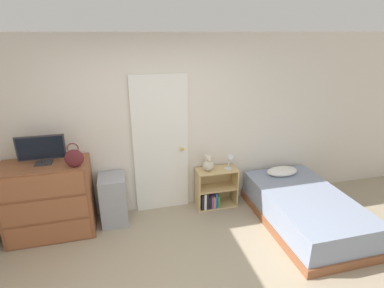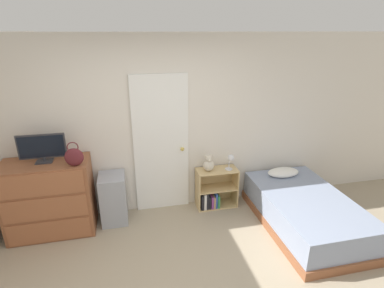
% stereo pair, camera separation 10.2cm
% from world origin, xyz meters
% --- Properties ---
extents(wall_back, '(10.00, 0.06, 2.55)m').
position_xyz_m(wall_back, '(0.00, 1.96, 1.27)').
color(wall_back, silver).
rests_on(wall_back, ground_plane).
extents(door_closed, '(0.79, 0.09, 2.03)m').
position_xyz_m(door_closed, '(0.11, 1.91, 1.02)').
color(door_closed, white).
rests_on(door_closed, ground_plane).
extents(dresser, '(1.08, 0.55, 1.01)m').
position_xyz_m(dresser, '(-1.41, 1.64, 0.51)').
color(dresser, brown).
rests_on(dresser, ground_plane).
extents(tv, '(0.56, 0.16, 0.37)m').
position_xyz_m(tv, '(-1.39, 1.67, 1.20)').
color(tv, '#2D2D33').
rests_on(tv, dresser).
extents(handbag, '(0.22, 0.11, 0.31)m').
position_xyz_m(handbag, '(-1.00, 1.46, 1.13)').
color(handbag, '#591E23').
rests_on(handbag, dresser).
extents(storage_bin, '(0.36, 0.41, 0.71)m').
position_xyz_m(storage_bin, '(-0.61, 1.70, 0.35)').
color(storage_bin, '#999EA8').
rests_on(storage_bin, ground_plane).
extents(bookshelf, '(0.62, 0.30, 0.61)m').
position_xyz_m(bookshelf, '(0.87, 1.76, 0.24)').
color(bookshelf, tan).
rests_on(bookshelf, ground_plane).
extents(teddy_bear, '(0.17, 0.17, 0.26)m').
position_xyz_m(teddy_bear, '(0.79, 1.76, 0.72)').
color(teddy_bear, beige).
rests_on(teddy_bear, bookshelf).
extents(desk_lamp, '(0.13, 0.12, 0.24)m').
position_xyz_m(desk_lamp, '(1.11, 1.72, 0.78)').
color(desk_lamp, silver).
rests_on(desk_lamp, bookshelf).
extents(bed, '(1.10, 1.84, 0.57)m').
position_xyz_m(bed, '(1.96, 1.00, 0.23)').
color(bed, brown).
rests_on(bed, ground_plane).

